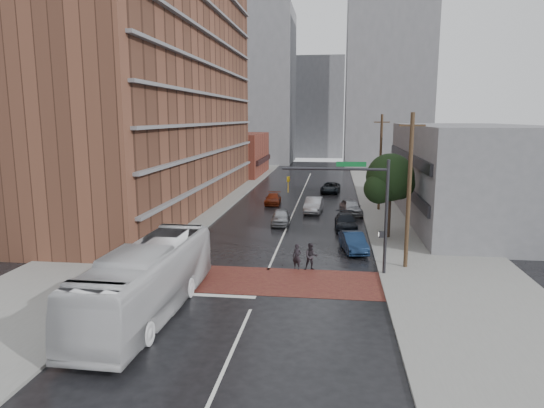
% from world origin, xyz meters
% --- Properties ---
extents(ground, '(160.00, 160.00, 0.00)m').
position_xyz_m(ground, '(0.00, 0.00, 0.00)').
color(ground, black).
rests_on(ground, ground).
extents(crosswalk, '(14.00, 5.00, 0.02)m').
position_xyz_m(crosswalk, '(0.00, 0.50, 0.01)').
color(crosswalk, brown).
rests_on(crosswalk, ground).
extents(sidewalk_west, '(9.00, 90.00, 0.15)m').
position_xyz_m(sidewalk_west, '(-11.50, 25.00, 0.07)').
color(sidewalk_west, gray).
rests_on(sidewalk_west, ground).
extents(sidewalk_east, '(9.00, 90.00, 0.15)m').
position_xyz_m(sidewalk_east, '(11.50, 25.00, 0.07)').
color(sidewalk_east, gray).
rests_on(sidewalk_east, ground).
extents(apartment_block, '(10.00, 44.00, 28.00)m').
position_xyz_m(apartment_block, '(-14.00, 24.00, 14.00)').
color(apartment_block, brown).
rests_on(apartment_block, ground).
extents(storefront_west, '(8.00, 16.00, 7.00)m').
position_xyz_m(storefront_west, '(-12.00, 54.00, 3.50)').
color(storefront_west, brown).
rests_on(storefront_west, ground).
extents(building_east, '(11.00, 26.00, 9.00)m').
position_xyz_m(building_east, '(16.50, 20.00, 4.50)').
color(building_east, gray).
rests_on(building_east, ground).
extents(distant_tower_west, '(18.00, 16.00, 32.00)m').
position_xyz_m(distant_tower_west, '(-14.00, 78.00, 16.00)').
color(distant_tower_west, gray).
rests_on(distant_tower_west, ground).
extents(distant_tower_east, '(16.00, 14.00, 36.00)m').
position_xyz_m(distant_tower_east, '(14.00, 72.00, 18.00)').
color(distant_tower_east, gray).
rests_on(distant_tower_east, ground).
extents(distant_tower_center, '(12.00, 10.00, 24.00)m').
position_xyz_m(distant_tower_center, '(0.00, 95.00, 12.00)').
color(distant_tower_center, gray).
rests_on(distant_tower_center, ground).
extents(street_tree, '(4.20, 4.10, 6.90)m').
position_xyz_m(street_tree, '(8.52, 12.03, 4.73)').
color(street_tree, '#332319').
rests_on(street_tree, ground).
extents(signal_mast, '(6.50, 0.30, 7.20)m').
position_xyz_m(signal_mast, '(5.85, 2.50, 4.73)').
color(signal_mast, '#2D2D33').
rests_on(signal_mast, ground).
extents(utility_pole_near, '(1.60, 0.26, 10.00)m').
position_xyz_m(utility_pole_near, '(8.80, 4.00, 5.14)').
color(utility_pole_near, '#473321').
rests_on(utility_pole_near, ground).
extents(utility_pole_far, '(1.60, 0.26, 10.00)m').
position_xyz_m(utility_pole_far, '(8.80, 24.00, 5.14)').
color(utility_pole_far, '#473321').
rests_on(utility_pole_far, ground).
extents(transit_bus, '(3.15, 12.65, 3.51)m').
position_xyz_m(transit_bus, '(-4.96, -5.12, 1.75)').
color(transit_bus, silver).
rests_on(transit_bus, ground).
extents(pedestrian_a, '(0.71, 0.58, 1.67)m').
position_xyz_m(pedestrian_a, '(1.83, 3.00, 0.84)').
color(pedestrian_a, black).
rests_on(pedestrian_a, ground).
extents(pedestrian_b, '(0.96, 0.82, 1.76)m').
position_xyz_m(pedestrian_b, '(2.74, 3.00, 0.88)').
color(pedestrian_b, black).
rests_on(pedestrian_b, ground).
extents(car_travel_a, '(1.84, 4.16, 1.39)m').
position_xyz_m(car_travel_a, '(-0.68, 16.18, 0.70)').
color(car_travel_a, '#ABAFB3').
rests_on(car_travel_a, ground).
extents(car_travel_b, '(1.97, 4.81, 1.55)m').
position_xyz_m(car_travel_b, '(2.06, 22.28, 0.77)').
color(car_travel_b, '#AFB1B7').
rests_on(car_travel_b, ground).
extents(car_travel_c, '(1.82, 4.19, 1.20)m').
position_xyz_m(car_travel_c, '(-2.71, 26.45, 0.60)').
color(car_travel_c, maroon).
rests_on(car_travel_c, ground).
extents(suv_travel, '(2.70, 5.05, 1.35)m').
position_xyz_m(suv_travel, '(3.66, 35.76, 0.67)').
color(suv_travel, black).
rests_on(suv_travel, ground).
extents(car_parked_near, '(2.21, 4.43, 1.40)m').
position_xyz_m(car_parked_near, '(5.59, 7.75, 0.70)').
color(car_parked_near, '#12233F').
rests_on(car_parked_near, ground).
extents(car_parked_mid, '(2.04, 4.72, 1.35)m').
position_xyz_m(car_parked_mid, '(5.20, 14.84, 0.68)').
color(car_parked_mid, black).
rests_on(car_parked_mid, ground).
extents(car_parked_far, '(2.57, 4.75, 1.54)m').
position_xyz_m(car_parked_far, '(5.84, 21.57, 0.77)').
color(car_parked_far, '#94979B').
rests_on(car_parked_far, ground).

